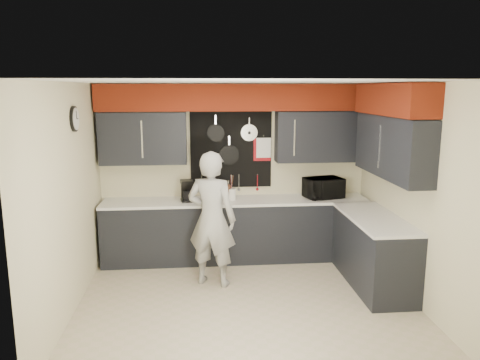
{
  "coord_description": "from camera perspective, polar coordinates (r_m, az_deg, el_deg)",
  "views": [
    {
      "loc": [
        -0.56,
        -5.23,
        2.53
      ],
      "look_at": [
        -0.03,
        0.5,
        1.4
      ],
      "focal_mm": 35.0,
      "sensor_mm": 36.0,
      "label": 1
    }
  ],
  "objects": [
    {
      "name": "base_cabinets",
      "position": [
        6.78,
        3.91,
        -6.72
      ],
      "size": [
        3.95,
        2.2,
        0.92
      ],
      "color": "black",
      "rests_on": "ground"
    },
    {
      "name": "utensil_crock",
      "position": [
        6.86,
        -1.04,
        -1.74
      ],
      "size": [
        0.13,
        0.13,
        0.17
      ],
      "primitive_type": "cylinder",
      "color": "white",
      "rests_on": "base_cabinets"
    },
    {
      "name": "left_wall_assembly",
      "position": [
        5.57,
        -20.08,
        -1.96
      ],
      "size": [
        0.05,
        3.5,
        2.6
      ],
      "color": "beige",
      "rests_on": "ground"
    },
    {
      "name": "microwave",
      "position": [
        7.09,
        10.13,
        -0.95
      ],
      "size": [
        0.62,
        0.49,
        0.3
      ],
      "primitive_type": "imported",
      "rotation": [
        0.0,
        0.0,
        0.26
      ],
      "color": "black",
      "rests_on": "base_cabinets"
    },
    {
      "name": "ground",
      "position": [
        5.84,
        0.76,
        -14.55
      ],
      "size": [
        4.0,
        4.0,
        0.0
      ],
      "primitive_type": "plane",
      "color": "#C4B399",
      "rests_on": "ground"
    },
    {
      "name": "coffee_maker",
      "position": [
        6.82,
        -6.5,
        -1.22
      ],
      "size": [
        0.2,
        0.23,
        0.31
      ],
      "rotation": [
        0.0,
        0.0,
        0.13
      ],
      "color": "black",
      "rests_on": "base_cabinets"
    },
    {
      "name": "right_wall_assembly",
      "position": [
        6.03,
        18.39,
        4.96
      ],
      "size": [
        0.36,
        3.5,
        2.6
      ],
      "color": "beige",
      "rests_on": "ground"
    },
    {
      "name": "knife_block",
      "position": [
        6.84,
        -1.66,
        -1.51
      ],
      "size": [
        0.11,
        0.11,
        0.23
      ],
      "primitive_type": "cube",
      "rotation": [
        0.0,
        0.0,
        0.11
      ],
      "color": "#3E2213",
      "rests_on": "base_cabinets"
    },
    {
      "name": "back_wall_assembly",
      "position": [
        6.88,
        -0.53,
        6.78
      ],
      "size": [
        4.0,
        0.36,
        2.6
      ],
      "color": "beige",
      "rests_on": "ground"
    },
    {
      "name": "person",
      "position": [
        6.03,
        -3.47,
        -4.77
      ],
      "size": [
        0.76,
        0.64,
        1.76
      ],
      "primitive_type": "imported",
      "rotation": [
        0.0,
        0.0,
        2.75
      ],
      "color": "#A1A19F",
      "rests_on": "ground"
    }
  ]
}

